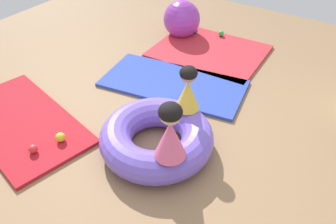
% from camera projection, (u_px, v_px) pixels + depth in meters
% --- Properties ---
extents(ground_plane, '(8.00, 8.00, 0.00)m').
position_uv_depth(ground_plane, '(158.00, 145.00, 3.43)').
color(ground_plane, '#93704C').
extents(gym_mat_front, '(1.86, 1.13, 0.04)m').
position_uv_depth(gym_mat_front, '(173.00, 83.00, 4.27)').
color(gym_mat_front, '#2D47B7').
rests_on(gym_mat_front, ground).
extents(gym_mat_near_right, '(1.57, 1.29, 0.04)m').
position_uv_depth(gym_mat_near_right, '(209.00, 51.00, 4.93)').
color(gym_mat_near_right, red).
rests_on(gym_mat_near_right, ground).
extents(gym_mat_far_right, '(1.86, 1.24, 0.04)m').
position_uv_depth(gym_mat_far_right, '(21.00, 122.00, 3.69)').
color(gym_mat_far_right, '#B21923').
rests_on(gym_mat_far_right, ground).
extents(inflatable_cushion, '(1.10, 1.10, 0.31)m').
position_uv_depth(inflatable_cushion, '(157.00, 137.00, 3.29)').
color(inflatable_cushion, '#7056D1').
rests_on(inflatable_cushion, ground).
extents(child_in_pink, '(0.38, 0.38, 0.53)m').
position_uv_depth(child_in_pink, '(170.00, 132.00, 2.74)').
color(child_in_pink, '#E5608E').
rests_on(child_in_pink, inflatable_cushion).
extents(child_in_yellow, '(0.32, 0.32, 0.47)m').
position_uv_depth(child_in_yellow, '(188.00, 89.00, 3.26)').
color(child_in_yellow, yellow).
rests_on(child_in_yellow, inflatable_cushion).
extents(play_ball_red, '(0.09, 0.09, 0.09)m').
position_uv_depth(play_ball_red, '(33.00, 149.00, 3.27)').
color(play_ball_red, red).
rests_on(play_ball_red, gym_mat_far_right).
extents(play_ball_blue, '(0.08, 0.08, 0.08)m').
position_uv_depth(play_ball_blue, '(195.00, 31.00, 5.33)').
color(play_ball_blue, blue).
rests_on(play_ball_blue, gym_mat_near_right).
extents(play_ball_yellow, '(0.10, 0.10, 0.10)m').
position_uv_depth(play_ball_yellow, '(60.00, 137.00, 3.39)').
color(play_ball_yellow, yellow).
rests_on(play_ball_yellow, gym_mat_far_right).
extents(play_ball_green, '(0.08, 0.08, 0.08)m').
position_uv_depth(play_ball_green, '(221.00, 33.00, 5.24)').
color(play_ball_green, green).
rests_on(play_ball_green, gym_mat_near_right).
extents(exercise_ball_large, '(0.56, 0.56, 0.56)m').
position_uv_depth(exercise_ball_large, '(182.00, 19.00, 5.18)').
color(exercise_ball_large, purple).
rests_on(exercise_ball_large, ground).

